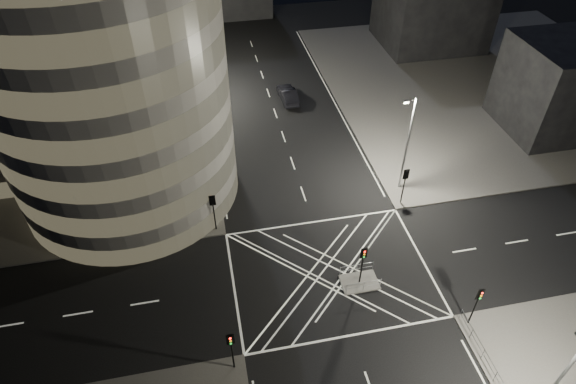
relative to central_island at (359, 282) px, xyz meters
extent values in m
plane|color=black|center=(-2.00, 1.50, -0.07)|extent=(120.00, 120.00, 0.00)
cube|color=#575552|center=(-31.00, 28.50, 0.00)|extent=(42.00, 42.00, 0.15)
cube|color=#575552|center=(27.00, 28.50, 0.00)|extent=(42.00, 42.00, 0.15)
cube|color=slate|center=(0.00, 0.00, 0.00)|extent=(3.00, 2.00, 0.15)
cylinder|color=gray|center=(-18.00, 15.50, 12.57)|extent=(20.00, 20.00, 25.00)
cube|color=gray|center=(-28.00, 25.50, 12.57)|extent=(20.00, 18.00, 25.00)
cube|color=black|center=(28.00, 17.50, 5.08)|extent=(10.00, 10.00, 10.00)
cylinder|color=black|center=(-12.50, 10.50, 1.67)|extent=(0.32, 0.32, 3.20)
ellipsoid|color=black|center=(-12.50, 10.50, 4.41)|extent=(4.15, 4.15, 4.78)
cylinder|color=black|center=(-12.50, 16.50, 1.90)|extent=(0.32, 0.32, 3.65)
ellipsoid|color=black|center=(-12.50, 16.50, 4.99)|extent=(4.61, 4.61, 5.30)
cylinder|color=black|center=(-12.50, 22.50, 1.99)|extent=(0.32, 0.32, 3.83)
ellipsoid|color=black|center=(-12.50, 22.50, 5.22)|extent=(4.77, 4.77, 5.49)
cylinder|color=black|center=(-12.50, 28.50, 2.10)|extent=(0.32, 0.32, 4.05)
ellipsoid|color=black|center=(-12.50, 28.50, 5.37)|extent=(4.52, 4.52, 5.20)
cylinder|color=black|center=(-12.50, 34.50, 1.45)|extent=(0.32, 0.32, 2.75)
ellipsoid|color=black|center=(-12.50, 34.50, 3.82)|extent=(3.60, 3.60, 4.15)
cylinder|color=black|center=(-10.80, 8.30, 1.57)|extent=(0.12, 0.12, 3.00)
cube|color=black|center=(-10.80, 8.30, 3.52)|extent=(0.28, 0.22, 0.90)
cube|color=black|center=(-10.80, 8.30, 3.52)|extent=(0.55, 0.04, 1.10)
cylinder|color=black|center=(-10.80, -5.30, 1.57)|extent=(0.12, 0.12, 3.00)
cube|color=black|center=(-10.80, -5.30, 3.52)|extent=(0.28, 0.22, 0.90)
cube|color=black|center=(-10.80, -5.30, 3.52)|extent=(0.55, 0.04, 1.10)
cylinder|color=black|center=(6.80, 8.30, 1.57)|extent=(0.12, 0.12, 3.00)
cube|color=black|center=(6.80, 8.30, 3.52)|extent=(0.28, 0.22, 0.90)
cube|color=black|center=(6.80, 8.30, 3.52)|extent=(0.55, 0.04, 1.10)
cylinder|color=black|center=(6.80, -5.30, 1.57)|extent=(0.12, 0.12, 3.00)
cube|color=black|center=(6.80, -5.30, 3.52)|extent=(0.28, 0.22, 0.90)
cube|color=black|center=(6.80, -5.30, 3.52)|extent=(0.55, 0.04, 1.10)
cylinder|color=black|center=(0.00, 0.00, 1.57)|extent=(0.12, 0.12, 3.00)
cube|color=black|center=(0.00, 0.00, 3.52)|extent=(0.28, 0.22, 0.90)
cube|color=black|center=(0.00, 0.00, 3.52)|extent=(0.55, 0.04, 1.10)
cylinder|color=slate|center=(-11.50, 13.50, 5.08)|extent=(0.20, 0.20, 10.00)
cylinder|color=slate|center=(-11.05, 13.50, 9.93)|extent=(0.90, 0.10, 0.10)
cube|color=slate|center=(-10.60, 13.50, 9.83)|extent=(0.50, 0.25, 0.18)
cube|color=white|center=(-10.60, 13.50, 9.72)|extent=(0.42, 0.20, 0.05)
cylinder|color=slate|center=(-11.50, 31.50, 5.08)|extent=(0.20, 0.20, 10.00)
cylinder|color=slate|center=(-11.05, 31.50, 9.93)|extent=(0.90, 0.10, 0.10)
cube|color=slate|center=(-10.60, 31.50, 9.83)|extent=(0.50, 0.25, 0.18)
cube|color=white|center=(-10.60, 31.50, 9.72)|extent=(0.42, 0.20, 0.05)
cylinder|color=slate|center=(7.50, 10.50, 5.08)|extent=(0.20, 0.20, 10.00)
cylinder|color=slate|center=(7.05, 10.50, 9.93)|extent=(0.90, 0.10, 0.10)
cube|color=slate|center=(6.60, 10.50, 9.83)|extent=(0.50, 0.25, 0.18)
cube|color=white|center=(6.60, 10.50, 9.72)|extent=(0.42, 0.20, 0.05)
cylinder|color=slate|center=(7.50, -12.50, 5.08)|extent=(0.20, 0.20, 10.00)
cube|color=slate|center=(0.00, -0.90, 0.62)|extent=(2.80, 0.06, 1.10)
cube|color=slate|center=(0.00, 0.90, 0.62)|extent=(2.80, 0.06, 1.10)
imported|color=black|center=(0.08, 29.16, 0.77)|extent=(2.05, 5.20, 1.69)
camera|label=1|loc=(-10.57, -22.70, 31.20)|focal=30.00mm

